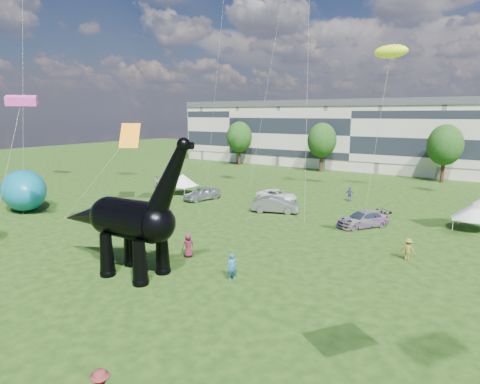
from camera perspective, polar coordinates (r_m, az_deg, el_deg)
The scene contains 14 objects.
ground at distance 24.82m, azimuth -12.34°, elevation -14.22°, with size 220.00×220.00×0.00m, color #16330C.
terrace_row at distance 81.15m, azimuth 16.69°, elevation 7.46°, with size 78.00×11.00×12.00m, color beige.
tree_far_left at distance 82.70m, azimuth -0.10°, elevation 8.18°, with size 5.20×5.20×9.44m.
tree_mid_left at distance 74.07m, azimuth 11.58°, elevation 7.62°, with size 5.20×5.20×9.44m.
tree_mid_right at distance 68.88m, azimuth 27.19°, elevation 6.38°, with size 5.20×5.20×9.44m.
dinosaur_sculpture at distance 27.32m, azimuth -15.74°, elevation -3.98°, with size 11.68×3.42×9.53m.
car_silver at distance 49.59m, azimuth -5.43°, elevation -0.20°, with size 1.97×4.90×1.67m, color silver.
car_grey at distance 43.35m, azimuth 5.04°, elevation -1.83°, with size 1.77×5.06×1.67m, color slate.
car_white at distance 49.03m, azimuth 5.24°, elevation -0.49°, with size 2.32×5.03×1.40m, color white.
car_dark at distance 39.48m, azimuth 17.09°, elevation -3.71°, with size 2.09×5.15×1.49m, color #595960.
gazebo_near at distance 42.18m, azimuth 30.25°, elevation -2.40°, with size 3.86×3.86×2.51m.
gazebo_left at distance 53.41m, azimuth -8.16°, elevation 1.70°, with size 4.07×4.07×2.69m.
inflatable_teal at distance 49.85m, azimuth -28.39°, elevation 0.22°, with size 7.20×4.50×4.50m, color #0B6C8A.
visitors at distance 34.93m, azimuth 2.39°, elevation -4.92°, with size 43.11×40.52×1.89m.
Camera 1 is at (16.56, -15.21, 10.51)m, focal length 30.00 mm.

